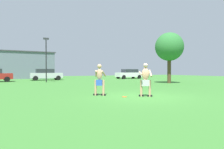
# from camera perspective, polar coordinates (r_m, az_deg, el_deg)

# --- Properties ---
(ground_plane) EXTENTS (80.00, 80.00, 0.00)m
(ground_plane) POSITION_cam_1_polar(r_m,az_deg,el_deg) (10.70, 8.28, -6.16)
(ground_plane) COLOR #38752D
(player_with_cap) EXTENTS (0.73, 0.87, 1.75)m
(player_with_cap) POSITION_cam_1_polar(r_m,az_deg,el_deg) (10.60, 9.50, -0.98)
(player_with_cap) COLOR black
(player_with_cap) RESTS_ON ground_plane
(player_in_blue) EXTENTS (0.77, 0.76, 1.71)m
(player_in_blue) POSITION_cam_1_polar(r_m,az_deg,el_deg) (10.92, -3.56, -1.27)
(player_in_blue) COLOR black
(player_in_blue) RESTS_ON ground_plane
(frisbee) EXTENTS (0.26, 0.26, 0.03)m
(frisbee) POSITION_cam_1_polar(r_m,az_deg,el_deg) (10.36, 3.53, -6.33)
(frisbee) COLOR orange
(frisbee) RESTS_ON ground_plane
(car_silver_mid_lot) EXTENTS (4.40, 2.23, 1.58)m
(car_silver_mid_lot) POSITION_cam_1_polar(r_m,az_deg,el_deg) (29.83, -18.25, 0.06)
(car_silver_mid_lot) COLOR silver
(car_silver_mid_lot) RESTS_ON ground_plane
(car_white_far_end) EXTENTS (4.33, 2.08, 1.58)m
(car_white_far_end) POSITION_cam_1_polar(r_m,az_deg,el_deg) (33.55, 4.83, 0.23)
(car_white_far_end) COLOR white
(car_white_far_end) RESTS_ON ground_plane
(lamp_post) EXTENTS (0.60, 0.24, 5.11)m
(lamp_post) POSITION_cam_1_polar(r_m,az_deg,el_deg) (24.36, -18.20, 5.38)
(lamp_post) COLOR black
(lamp_post) RESTS_ON ground_plane
(outbuilding_behind_lot) EXTENTS (10.35, 7.10, 4.54)m
(outbuilding_behind_lot) POSITION_cam_1_polar(r_m,az_deg,el_deg) (38.56, -24.33, 2.41)
(outbuilding_behind_lot) COLOR slate
(outbuilding_behind_lot) RESTS_ON ground_plane
(tree_right_field) EXTENTS (3.00, 3.00, 5.41)m
(tree_right_field) POSITION_cam_1_polar(r_m,az_deg,el_deg) (22.49, 15.95, 7.49)
(tree_right_field) COLOR #4C3823
(tree_right_field) RESTS_ON ground_plane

